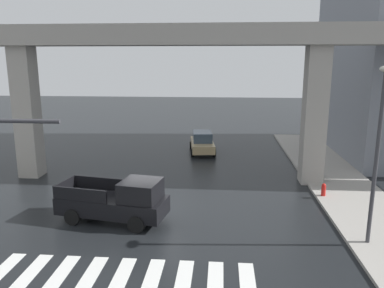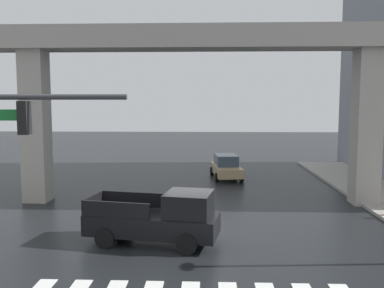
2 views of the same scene
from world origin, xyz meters
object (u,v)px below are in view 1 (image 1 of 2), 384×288
at_px(pickup_truck, 118,201).
at_px(sedan_tan, 202,142).
at_px(street_lamp_near_corner, 379,137).
at_px(fire_hydrant, 323,191).

height_order(pickup_truck, sedan_tan, pickup_truck).
distance_m(sedan_tan, street_lamp_near_corner, 17.59).
distance_m(pickup_truck, fire_hydrant, 11.12).
bearing_deg(pickup_truck, street_lamp_near_corner, -8.18).
distance_m(street_lamp_near_corner, fire_hydrant, 6.82).
bearing_deg(fire_hydrant, sedan_tan, 125.79).
xyz_separation_m(street_lamp_near_corner, fire_hydrant, (-0.40, 5.41, -4.13)).
height_order(pickup_truck, fire_hydrant, pickup_truck).
bearing_deg(street_lamp_near_corner, sedan_tan, 116.28).
xyz_separation_m(pickup_truck, street_lamp_near_corner, (10.81, -1.55, 3.57)).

